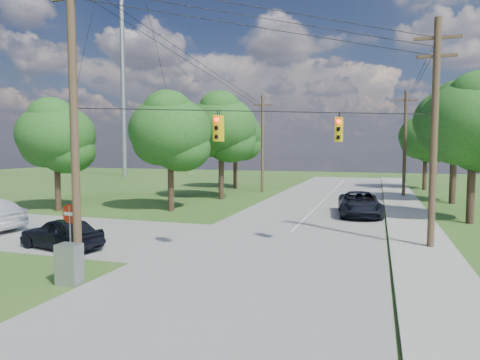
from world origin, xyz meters
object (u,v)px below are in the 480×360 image
(pole_sw, at_px, (74,107))
(car_cross_dark, at_px, (61,233))
(pole_ne, at_px, (434,131))
(pole_north_w, at_px, (263,143))
(car_main_north, at_px, (360,204))
(pole_north_e, at_px, (405,143))
(control_cabinet, at_px, (69,264))
(do_not_enter_sign, at_px, (70,220))

(pole_sw, relative_size, car_cross_dark, 2.78)
(pole_sw, xyz_separation_m, pole_ne, (13.50, 7.60, -0.76))
(pole_north_w, relative_size, car_main_north, 1.70)
(pole_sw, distance_m, car_cross_dark, 6.53)
(pole_north_e, relative_size, car_main_north, 1.70)
(pole_north_e, height_order, pole_north_w, same)
(pole_sw, distance_m, pole_north_w, 29.62)
(car_main_north, distance_m, control_cabinet, 20.32)
(pole_north_e, bearing_deg, pole_ne, -90.00)
(pole_north_w, bearing_deg, pole_north_e, 0.00)
(control_cabinet, height_order, do_not_enter_sign, do_not_enter_sign)
(pole_ne, bearing_deg, car_main_north, 111.67)
(control_cabinet, bearing_deg, do_not_enter_sign, 125.51)
(car_cross_dark, bearing_deg, car_main_north, 149.64)
(pole_ne, bearing_deg, pole_north_e, 90.00)
(car_cross_dark, bearing_deg, pole_sw, 61.65)
(pole_north_w, height_order, do_not_enter_sign, pole_north_w)
(car_main_north, bearing_deg, pole_sw, -127.73)
(pole_ne, distance_m, car_cross_dark, 17.73)
(pole_sw, bearing_deg, pole_ne, 29.38)
(car_cross_dark, bearing_deg, do_not_enter_sign, 59.88)
(pole_north_e, height_order, car_cross_dark, pole_north_e)
(pole_ne, distance_m, control_cabinet, 16.28)
(pole_ne, bearing_deg, control_cabinet, -142.78)
(car_main_north, bearing_deg, car_cross_dark, -138.45)
(pole_ne, distance_m, pole_north_e, 22.00)
(pole_north_e, bearing_deg, pole_sw, -114.52)
(pole_ne, distance_m, do_not_enter_sign, 16.38)
(pole_north_e, distance_m, do_not_enter_sign, 32.53)
(pole_north_w, relative_size, do_not_enter_sign, 4.16)
(pole_ne, xyz_separation_m, car_main_north, (-3.52, 8.86, -4.62))
(pole_sw, xyz_separation_m, pole_north_w, (-0.40, 29.60, -1.10))
(car_cross_dark, height_order, car_main_north, car_main_north)
(pole_north_e, bearing_deg, pole_north_w, 180.00)
(pole_sw, bearing_deg, pole_north_w, 90.77)
(pole_ne, height_order, do_not_enter_sign, pole_ne)
(pole_ne, bearing_deg, pole_sw, -150.62)
(car_cross_dark, height_order, do_not_enter_sign, do_not_enter_sign)
(pole_north_e, height_order, do_not_enter_sign, pole_north_e)
(pole_north_w, height_order, control_cabinet, pole_north_w)
(control_cabinet, bearing_deg, car_cross_dark, 129.84)
(car_main_north, distance_m, do_not_enter_sign, 19.22)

